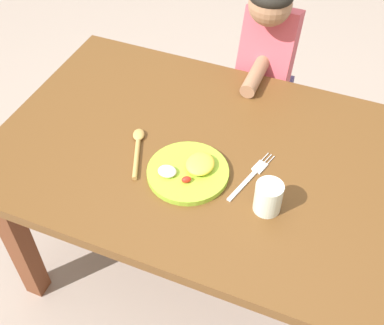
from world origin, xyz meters
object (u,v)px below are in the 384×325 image
Objects in this scene: person at (264,86)px; fork at (251,176)px; spoon at (138,147)px; plate at (189,171)px; drinking_cup at (268,197)px.

fork is at bearing 101.84° from person.
fork is at bearing -109.22° from spoon.
person is at bearing 85.88° from plate.
plate is 1.18× the size of spoon.
spoon reaches higher than fork.
drinking_cup is at bearing -122.43° from spoon.
spoon is (-0.37, -0.02, 0.01)m from fork.
fork is 2.37× the size of drinking_cup.
fork is at bearing 127.34° from drinking_cup.
plate is 0.26m from drinking_cup.
fork is 0.13m from drinking_cup.
spoon is 0.21× the size of person.
fork is (0.18, 0.06, -0.01)m from plate.
person is at bearing 27.62° from fork.
drinking_cup reaches higher than spoon.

